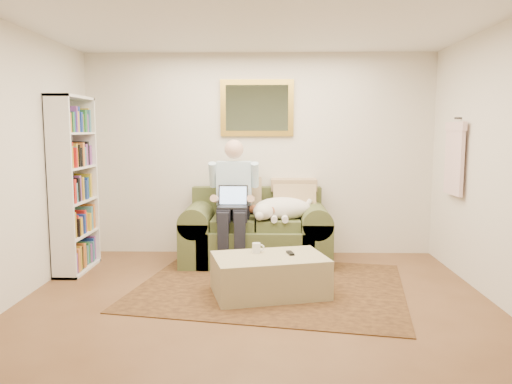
{
  "coord_description": "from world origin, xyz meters",
  "views": [
    {
      "loc": [
        0.11,
        -4.0,
        1.62
      ],
      "look_at": [
        -0.01,
        1.38,
        0.95
      ],
      "focal_mm": 35.0,
      "sensor_mm": 36.0,
      "label": 1
    }
  ],
  "objects_px": {
    "laptop": "(233,201)",
    "sleeping_dog": "(283,208)",
    "coffee_mug": "(256,248)",
    "ottoman": "(269,275)",
    "bookshelf": "(74,185)",
    "sofa": "(256,237)",
    "seated_man": "(233,204)"
  },
  "relations": [
    {
      "from": "sleeping_dog",
      "to": "bookshelf",
      "type": "distance_m",
      "value": 2.44
    },
    {
      "from": "sleeping_dog",
      "to": "laptop",
      "type": "bearing_deg",
      "value": -166.36
    },
    {
      "from": "seated_man",
      "to": "bookshelf",
      "type": "distance_m",
      "value": 1.84
    },
    {
      "from": "sleeping_dog",
      "to": "bookshelf",
      "type": "bearing_deg",
      "value": -172.28
    },
    {
      "from": "laptop",
      "to": "sleeping_dog",
      "type": "height_order",
      "value": "laptop"
    },
    {
      "from": "coffee_mug",
      "to": "bookshelf",
      "type": "height_order",
      "value": "bookshelf"
    },
    {
      "from": "sofa",
      "to": "coffee_mug",
      "type": "height_order",
      "value": "sofa"
    },
    {
      "from": "sofa",
      "to": "coffee_mug",
      "type": "relative_size",
      "value": 17.88
    },
    {
      "from": "ottoman",
      "to": "seated_man",
      "type": "bearing_deg",
      "value": 111.72
    },
    {
      "from": "coffee_mug",
      "to": "bookshelf",
      "type": "relative_size",
      "value": 0.05
    },
    {
      "from": "seated_man",
      "to": "laptop",
      "type": "relative_size",
      "value": 4.33
    },
    {
      "from": "bookshelf",
      "to": "sofa",
      "type": "bearing_deg",
      "value": 11.32
    },
    {
      "from": "sleeping_dog",
      "to": "coffee_mug",
      "type": "relative_size",
      "value": 7.36
    },
    {
      "from": "seated_man",
      "to": "sleeping_dog",
      "type": "distance_m",
      "value": 0.6
    },
    {
      "from": "laptop",
      "to": "bookshelf",
      "type": "height_order",
      "value": "bookshelf"
    },
    {
      "from": "bookshelf",
      "to": "coffee_mug",
      "type": "bearing_deg",
      "value": -18.4
    },
    {
      "from": "sofa",
      "to": "laptop",
      "type": "bearing_deg",
      "value": -138.98
    },
    {
      "from": "ottoman",
      "to": "bookshelf",
      "type": "distance_m",
      "value": 2.51
    },
    {
      "from": "sofa",
      "to": "coffee_mug",
      "type": "xyz_separation_m",
      "value": [
        0.03,
        -1.11,
        0.13
      ]
    },
    {
      "from": "sofa",
      "to": "seated_man",
      "type": "bearing_deg",
      "value": -148.55
    },
    {
      "from": "sofa",
      "to": "ottoman",
      "type": "distance_m",
      "value": 1.26
    },
    {
      "from": "seated_man",
      "to": "laptop",
      "type": "bearing_deg",
      "value": -90.0
    },
    {
      "from": "sofa",
      "to": "laptop",
      "type": "height_order",
      "value": "laptop"
    },
    {
      "from": "seated_man",
      "to": "sleeping_dog",
      "type": "height_order",
      "value": "seated_man"
    },
    {
      "from": "sleeping_dog",
      "to": "bookshelf",
      "type": "relative_size",
      "value": 0.37
    },
    {
      "from": "laptop",
      "to": "ottoman",
      "type": "xyz_separation_m",
      "value": [
        0.43,
        -1.01,
        -0.59
      ]
    },
    {
      "from": "laptop",
      "to": "sleeping_dog",
      "type": "xyz_separation_m",
      "value": [
        0.59,
        0.14,
        -0.1
      ]
    },
    {
      "from": "ottoman",
      "to": "laptop",
      "type": "bearing_deg",
      "value": 113.06
    },
    {
      "from": "sofa",
      "to": "sleeping_dog",
      "type": "xyz_separation_m",
      "value": [
        0.32,
        -0.09,
        0.38
      ]
    },
    {
      "from": "seated_man",
      "to": "laptop",
      "type": "distance_m",
      "value": 0.08
    },
    {
      "from": "sleeping_dog",
      "to": "ottoman",
      "type": "bearing_deg",
      "value": -97.91
    },
    {
      "from": "laptop",
      "to": "coffee_mug",
      "type": "bearing_deg",
      "value": -71.38
    }
  ]
}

